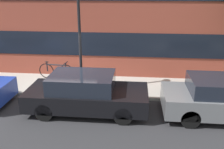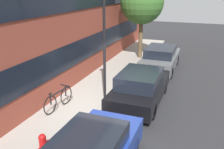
{
  "view_description": "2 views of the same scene",
  "coord_description": "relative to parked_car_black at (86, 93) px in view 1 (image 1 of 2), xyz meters",
  "views": [
    {
      "loc": [
        2.89,
        -8.9,
        4.21
      ],
      "look_at": [
        1.97,
        0.55,
        0.83
      ],
      "focal_mm": 40.0,
      "sensor_mm": 36.0,
      "label": 1
    },
    {
      "loc": [
        -8.25,
        -3.34,
        4.62
      ],
      "look_at": [
        1.68,
        0.39,
        0.9
      ],
      "focal_mm": 40.0,
      "sensor_mm": 36.0,
      "label": 2
    }
  ],
  "objects": [
    {
      "name": "bicycle",
      "position": [
        -1.94,
        2.76,
        -0.16
      ],
      "size": [
        1.71,
        0.44,
        0.83
      ],
      "rotation": [
        0.0,
        0.0,
        -0.1
      ],
      "color": "black",
      "rests_on": "sidewalk_strip"
    },
    {
      "name": "lamp_post",
      "position": [
        -0.46,
        1.42,
        2.18
      ],
      "size": [
        0.32,
        0.32,
        4.42
      ],
      "color": "black",
      "rests_on": "sidewalk_strip"
    },
    {
      "name": "parked_car_black",
      "position": [
        0.0,
        0.0,
        0.0
      ],
      "size": [
        4.2,
        1.79,
        1.38
      ],
      "color": "black",
      "rests_on": "ground_plane"
    },
    {
      "name": "ground_plane",
      "position": [
        -1.21,
        1.05,
        -0.68
      ],
      "size": [
        56.0,
        56.0,
        0.0
      ],
      "primitive_type": "plane",
      "color": "#2B2B2D"
    },
    {
      "name": "sidewalk_strip",
      "position": [
        -1.21,
        2.22,
        -0.62
      ],
      "size": [
        28.0,
        2.34,
        0.11
      ],
      "color": "#A8A399",
      "rests_on": "ground_plane"
    }
  ]
}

